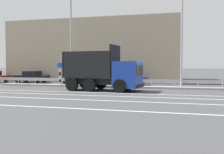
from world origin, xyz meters
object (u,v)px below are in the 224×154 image
(parked_car_2, at_px, (79,78))
(street_lamp_2, at_px, (182,36))
(street_lamp_1, at_px, (70,34))
(median_road_sign, at_px, (60,74))
(parked_car_1, at_px, (31,77))
(parked_car_3, at_px, (127,78))
(dump_truck, at_px, (111,75))

(parked_car_2, bearing_deg, street_lamp_2, 67.67)
(street_lamp_1, height_order, parked_car_2, street_lamp_1)
(median_road_sign, bearing_deg, parked_car_2, 82.07)
(parked_car_1, height_order, parked_car_3, parked_car_1)
(street_lamp_2, bearing_deg, parked_car_2, 161.21)
(median_road_sign, xyz_separation_m, parked_car_3, (6.14, 3.64, -0.58))
(street_lamp_1, distance_m, parked_car_1, 9.29)
(dump_truck, height_order, street_lamp_1, street_lamp_1)
(parked_car_2, bearing_deg, median_road_sign, -11.48)
(parked_car_3, bearing_deg, street_lamp_1, 131.79)
(dump_truck, relative_size, street_lamp_1, 0.71)
(median_road_sign, bearing_deg, parked_car_3, 30.67)
(street_lamp_1, bearing_deg, median_road_sign, 165.95)
(street_lamp_2, xyz_separation_m, parked_car_1, (-17.45, 3.91, -3.99))
(street_lamp_1, height_order, parked_car_1, street_lamp_1)
(street_lamp_1, relative_size, parked_car_2, 2.13)
(median_road_sign, height_order, parked_car_1, median_road_sign)
(parked_car_1, xyz_separation_m, parked_car_3, (11.82, -0.20, -0.03))
(dump_truck, distance_m, street_lamp_2, 7.25)
(street_lamp_2, bearing_deg, median_road_sign, 179.71)
(parked_car_1, bearing_deg, median_road_sign, -126.30)
(street_lamp_2, relative_size, parked_car_1, 2.10)
(median_road_sign, bearing_deg, parked_car_1, 145.86)
(street_lamp_2, relative_size, parked_car_2, 1.95)
(dump_truck, xyz_separation_m, parked_car_3, (-0.07, 6.86, -0.61))
(dump_truck, height_order, parked_car_3, dump_truck)
(street_lamp_1, distance_m, street_lamp_2, 10.47)
(street_lamp_2, height_order, parked_car_1, street_lamp_2)
(parked_car_1, bearing_deg, street_lamp_2, -104.78)
(median_road_sign, xyz_separation_m, street_lamp_1, (1.32, -0.33, 3.90))
(median_road_sign, relative_size, street_lamp_2, 0.29)
(street_lamp_1, height_order, street_lamp_2, street_lamp_1)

